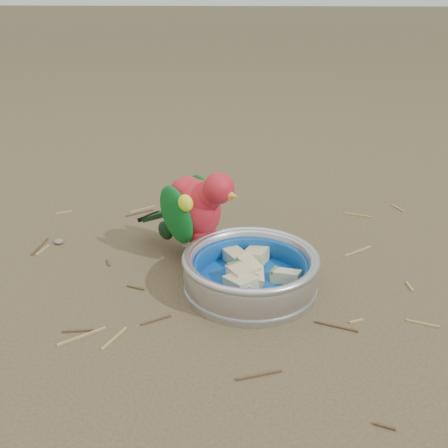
# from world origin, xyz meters

# --- Properties ---
(ground) EXTENTS (60.00, 60.00, 0.00)m
(ground) POSITION_xyz_m (0.00, 0.00, 0.00)
(ground) COLOR brown
(food_bowl) EXTENTS (0.21, 0.21, 0.02)m
(food_bowl) POSITION_xyz_m (0.07, 0.02, 0.01)
(food_bowl) COLOR #B2B2BA
(food_bowl) RESTS_ON ground
(bowl_wall) EXTENTS (0.21, 0.21, 0.04)m
(bowl_wall) POSITION_xyz_m (0.07, 0.02, 0.04)
(bowl_wall) COLOR #B2B2BA
(bowl_wall) RESTS_ON food_bowl
(fruit_wedges) EXTENTS (0.12, 0.12, 0.03)m
(fruit_wedges) POSITION_xyz_m (0.07, 0.02, 0.03)
(fruit_wedges) COLOR #C5BB88
(fruit_wedges) RESTS_ON food_bowl
(lory_parrot) EXTENTS (0.22, 0.18, 0.16)m
(lory_parrot) POSITION_xyz_m (-0.04, 0.11, 0.08)
(lory_parrot) COLOR #B51925
(lory_parrot) RESTS_ON ground
(ground_debris) EXTENTS (0.90, 0.80, 0.01)m
(ground_debris) POSITION_xyz_m (0.02, 0.08, 0.00)
(ground_debris) COLOR #9A8047
(ground_debris) RESTS_ON ground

